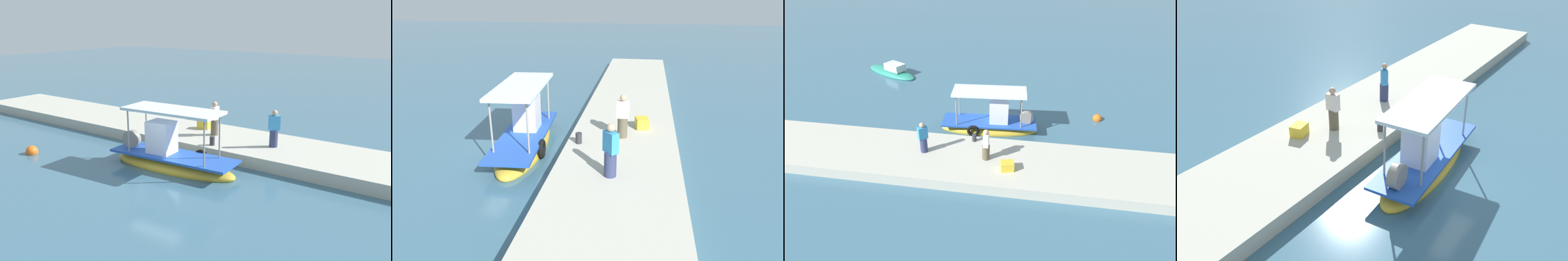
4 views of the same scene
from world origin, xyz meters
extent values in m
plane|color=#3D657C|center=(0.00, 0.00, 0.00)|extent=(120.00, 120.00, 0.00)
cube|color=#BBB8A8|center=(0.00, -4.29, 0.28)|extent=(36.00, 4.13, 0.56)
ellipsoid|color=gold|center=(-0.03, -0.41, 0.09)|extent=(6.01, 2.12, 0.87)
cube|color=blue|center=(-0.03, -0.41, 0.57)|extent=(5.78, 2.10, 0.10)
cube|color=silver|center=(0.56, -0.36, 1.27)|extent=(1.17, 1.00, 1.48)
cylinder|color=gray|center=(1.81, 0.37, 1.50)|extent=(0.07, 0.07, 1.96)
cylinder|color=gray|center=(1.90, -0.90, 1.50)|extent=(0.07, 0.07, 1.96)
cylinder|color=gray|center=(-1.96, 0.09, 1.50)|extent=(0.07, 0.07, 1.96)
cylinder|color=gray|center=(-1.87, -1.18, 1.50)|extent=(0.07, 0.07, 1.96)
cube|color=white|center=(-0.03, -0.41, 2.55)|extent=(4.39, 1.99, 0.12)
torus|color=black|center=(-0.85, -1.34, 0.37)|extent=(0.75, 0.23, 0.74)
cylinder|color=gray|center=(2.21, -0.24, 0.97)|extent=(0.82, 0.41, 0.80)
cylinder|color=navy|center=(-2.95, -4.11, 0.96)|extent=(0.54, 0.54, 0.80)
cube|color=#348DCF|center=(-2.95, -4.11, 1.69)|extent=(0.54, 0.52, 0.66)
sphere|color=tan|center=(-2.95, -4.11, 2.15)|extent=(0.26, 0.26, 0.26)
cylinder|color=brown|center=(0.35, -4.25, 0.96)|extent=(0.39, 0.39, 0.80)
cube|color=silver|center=(0.35, -4.25, 1.68)|extent=(0.28, 0.49, 0.66)
sphere|color=tan|center=(0.35, -4.25, 2.14)|extent=(0.26, 0.26, 0.26)
cylinder|color=#2D2D33|center=(-0.53, -2.69, 0.76)|extent=(0.24, 0.24, 0.41)
cube|color=gold|center=(1.49, -4.98, 0.78)|extent=(0.71, 0.61, 0.44)
sphere|color=orange|center=(6.71, 1.94, 0.11)|extent=(0.57, 0.57, 0.57)
camera|label=1|loc=(-10.56, 12.81, 6.23)|focal=38.15mm
camera|label=2|loc=(-13.13, -5.04, 5.93)|focal=34.01mm
camera|label=3|loc=(2.30, -18.02, 10.55)|focal=30.75mm
camera|label=4|loc=(11.09, 5.03, 8.14)|focal=37.97mm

